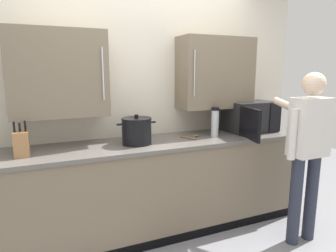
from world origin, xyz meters
TOP-DOWN VIEW (x-y plane):
  - back_wall_tiled at (0.00, 0.95)m, footprint 3.78×0.44m
  - counter_unit at (0.00, 0.65)m, footprint 3.34×0.65m
  - microwave_oven at (1.16, 0.68)m, footprint 0.61×0.74m
  - thermos_flask at (0.67, 0.59)m, footprint 0.08×0.08m
  - stock_pot at (-0.15, 0.62)m, footprint 0.37×0.28m
  - knife_block at (-1.11, 0.60)m, footprint 0.11×0.15m
  - wooden_spoon at (0.44, 0.65)m, footprint 0.20×0.19m
  - person_figure at (1.23, -0.06)m, footprint 0.44×0.56m

SIDE VIEW (x-z plane):
  - counter_unit at x=0.00m, z-range 0.00..0.93m
  - wooden_spoon at x=0.44m, z-range 0.93..0.95m
  - person_figure at x=1.23m, z-range 0.16..1.74m
  - knife_block at x=-1.11m, z-range 0.89..1.17m
  - stock_pot at x=-0.15m, z-range 0.91..1.19m
  - thermos_flask at x=0.67m, z-range 0.93..1.23m
  - microwave_oven at x=1.16m, z-range 0.93..1.26m
  - back_wall_tiled at x=0.00m, z-range 0.05..2.80m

